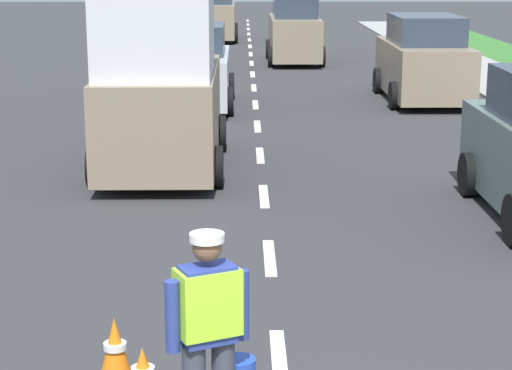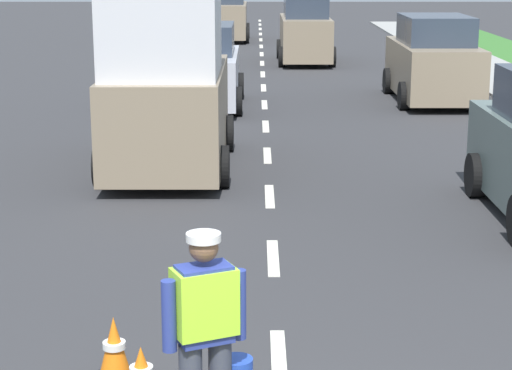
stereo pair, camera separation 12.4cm
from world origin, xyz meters
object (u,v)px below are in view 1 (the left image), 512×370
Objects in this scene: road_worker at (211,327)px; car_oncoming_third at (214,16)px; traffic_cone_near at (115,351)px; delivery_truck at (160,78)px; car_outgoing_far at (294,32)px; car_oncoming_second at (192,69)px; car_parked_far at (424,61)px.

car_oncoming_third is at bearing 91.63° from road_worker.
delivery_truck reaches higher than traffic_cone_near.
car_oncoming_second is (-3.02, -9.54, -0.12)m from car_outgoing_far.
traffic_cone_near is at bearing -89.64° from car_oncoming_second.
car_oncoming_third is (-0.97, 34.02, 0.13)m from road_worker.
car_oncoming_second is (-0.09, 15.14, 0.63)m from traffic_cone_near.
delivery_truck reaches higher than car_outgoing_far.
delivery_truck reaches higher than road_worker.
car_oncoming_second is at bearing -89.99° from car_oncoming_third.
car_outgoing_far is 0.98× the size of car_parked_far.
car_outgoing_far reaches higher than road_worker.
road_worker is at bearing -105.92° from car_parked_far.
delivery_truck is at bearing -90.41° from car_oncoming_third.
traffic_cone_near is 0.13× the size of delivery_truck.
car_oncoming_third reaches higher than traffic_cone_near.
road_worker is 16.16m from car_oncoming_second.
road_worker is 2.75× the size of traffic_cone_near.
car_oncoming_second is (-0.96, 16.13, 0.00)m from road_worker.
car_parked_far is 5.87m from car_oncoming_second.
car_oncoming_second is (-5.81, -0.86, -0.08)m from car_parked_far.
car_outgoing_far is at bearing 72.44° from car_oncoming_second.
car_parked_far is at bearing -72.17° from car_outgoing_far.
car_oncoming_third is at bearing 90.01° from car_oncoming_second.
traffic_cone_near is at bearing -96.76° from car_outgoing_far.
delivery_truck reaches higher than car_parked_far.
road_worker is 1.46m from traffic_cone_near.
delivery_truck is at bearing 97.07° from road_worker.
car_oncoming_third is (0.18, 24.80, -0.55)m from delivery_truck.
car_oncoming_second is at bearing -107.56° from car_outgoing_far.
traffic_cone_near is 33.04m from car_oncoming_third.
car_parked_far is at bearing 52.36° from delivery_truck.
road_worker is at bearing -48.70° from traffic_cone_near.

